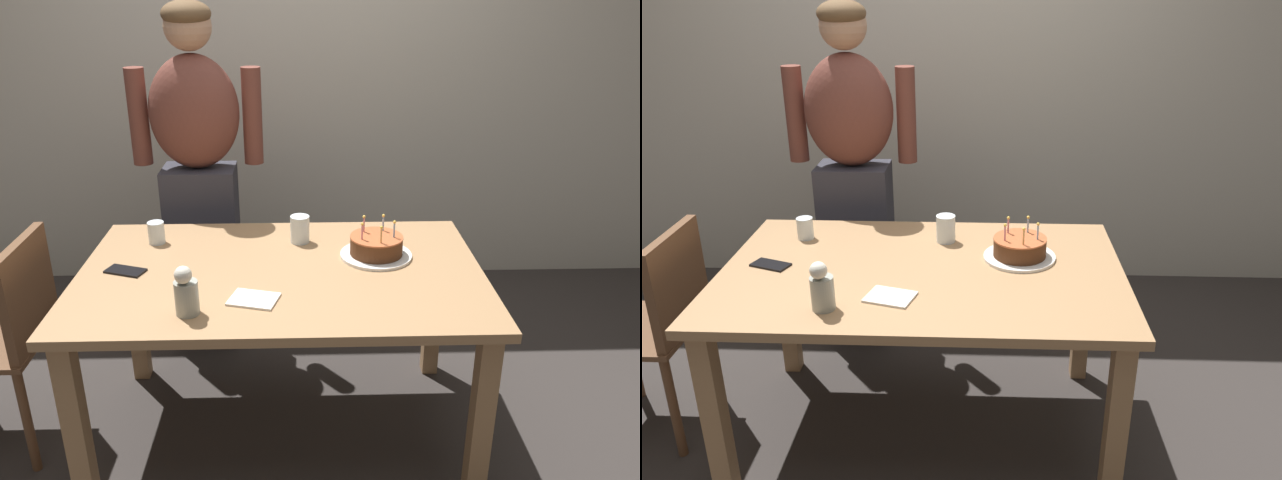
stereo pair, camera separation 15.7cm
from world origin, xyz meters
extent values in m
plane|color=#332D2B|center=(0.00, 0.00, 0.00)|extent=(10.00, 10.00, 0.00)
cube|color=beige|center=(0.00, 1.55, 1.30)|extent=(5.20, 0.10, 2.60)
cube|color=#A37A51|center=(0.00, 0.00, 0.72)|extent=(1.50, 0.96, 0.03)
cube|color=#A37A51|center=(-0.68, -0.41, 0.35)|extent=(0.07, 0.07, 0.70)
cube|color=#A37A51|center=(0.68, -0.41, 0.35)|extent=(0.07, 0.07, 0.70)
cube|color=#A37A51|center=(-0.68, 0.41, 0.35)|extent=(0.07, 0.07, 0.70)
cube|color=#A37A51|center=(0.68, 0.41, 0.35)|extent=(0.07, 0.07, 0.70)
cylinder|color=white|center=(0.37, 0.11, 0.75)|extent=(0.28, 0.28, 0.01)
cylinder|color=#512D19|center=(0.37, 0.11, 0.79)|extent=(0.20, 0.20, 0.07)
cylinder|color=#B75B33|center=(0.37, 0.11, 0.82)|extent=(0.21, 0.21, 0.01)
cylinder|color=#93B7DB|center=(0.40, 0.17, 0.85)|extent=(0.01, 0.01, 0.06)
sphere|color=#F9C64C|center=(0.40, 0.17, 0.89)|extent=(0.01, 0.01, 0.01)
cylinder|color=pink|center=(0.32, 0.16, 0.85)|extent=(0.01, 0.01, 0.06)
sphere|color=#F9C64C|center=(0.32, 0.16, 0.89)|extent=(0.01, 0.01, 0.01)
cylinder|color=pink|center=(0.31, 0.08, 0.85)|extent=(0.01, 0.01, 0.06)
sphere|color=#F9C64C|center=(0.31, 0.08, 0.89)|extent=(0.01, 0.01, 0.01)
cylinder|color=#EAB266|center=(0.38, 0.04, 0.85)|extent=(0.01, 0.01, 0.06)
sphere|color=#F9C64C|center=(0.38, 0.04, 0.89)|extent=(0.01, 0.01, 0.01)
cylinder|color=#93B7DB|center=(0.43, 0.10, 0.85)|extent=(0.01, 0.01, 0.06)
sphere|color=#F9C64C|center=(0.43, 0.10, 0.89)|extent=(0.01, 0.01, 0.01)
cylinder|color=silver|center=(0.07, 0.26, 0.80)|extent=(0.08, 0.08, 0.11)
cylinder|color=silver|center=(-0.51, 0.27, 0.79)|extent=(0.07, 0.07, 0.09)
cube|color=black|center=(-0.58, 0.00, 0.74)|extent=(0.16, 0.12, 0.01)
cube|color=white|center=(-0.09, -0.24, 0.74)|extent=(0.19, 0.16, 0.01)
cylinder|color=#999E93|center=(-0.29, -0.32, 0.80)|extent=(0.08, 0.08, 0.11)
sphere|color=silver|center=(-0.29, -0.34, 0.89)|extent=(0.06, 0.06, 0.06)
sphere|color=silver|center=(-0.30, -0.33, 0.88)|extent=(0.05, 0.05, 0.05)
cube|color=#33333D|center=(-0.40, 0.75, 0.46)|extent=(0.34, 0.23, 0.92)
ellipsoid|color=brown|center=(-0.40, 0.75, 1.18)|extent=(0.41, 0.27, 0.52)
sphere|color=tan|center=(-0.40, 0.75, 1.55)|extent=(0.21, 0.21, 0.21)
ellipsoid|color=brown|center=(-0.40, 0.73, 1.60)|extent=(0.21, 0.21, 0.12)
cylinder|color=brown|center=(-0.14, 0.78, 1.15)|extent=(0.09, 0.09, 0.44)
cylinder|color=brown|center=(-0.66, 0.78, 1.15)|extent=(0.09, 0.09, 0.44)
cube|color=brown|center=(-0.94, -0.02, 0.67)|extent=(0.04, 0.40, 0.40)
cylinder|color=brown|center=(-0.95, 0.16, 0.23)|extent=(0.04, 0.04, 0.45)
cylinder|color=brown|center=(-0.95, -0.20, 0.23)|extent=(0.04, 0.04, 0.45)
camera|label=1|loc=(0.08, -2.11, 1.75)|focal=35.21mm
camera|label=2|loc=(0.24, -2.11, 1.75)|focal=35.21mm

